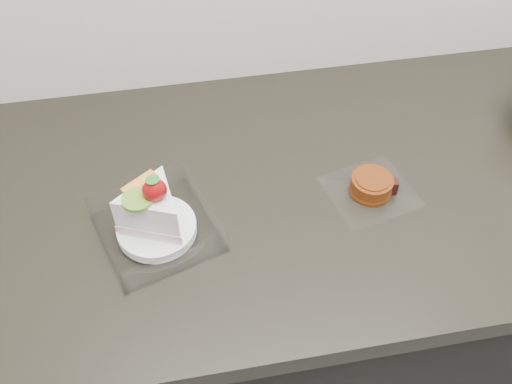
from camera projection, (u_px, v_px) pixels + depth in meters
name	position (u px, v px, depth m)	size (l,w,h in m)	color
counter	(315.00, 308.00, 1.33)	(2.04, 0.64, 0.90)	black
cake_tray	(155.00, 219.00, 0.89)	(0.22, 0.22, 0.13)	white
mooncake_wrap	(372.00, 186.00, 0.96)	(0.17, 0.16, 0.03)	white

